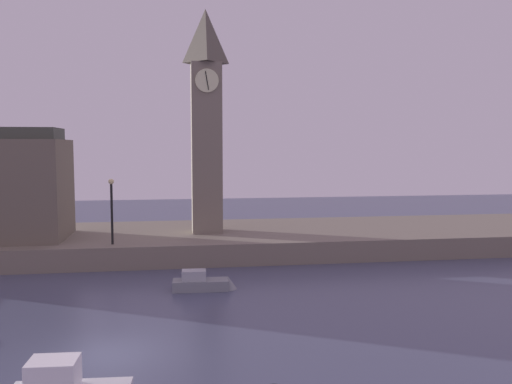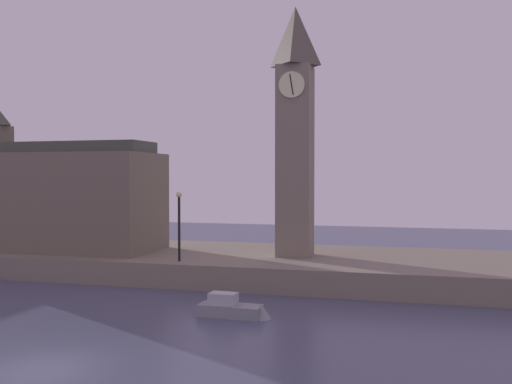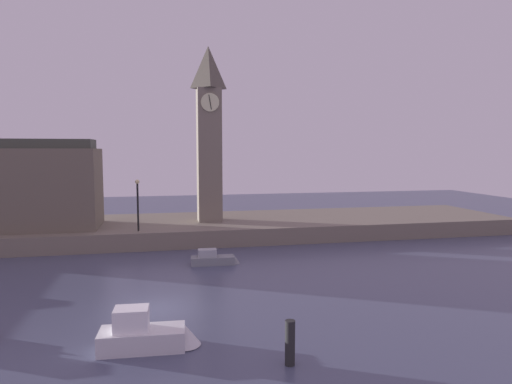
% 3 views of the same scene
% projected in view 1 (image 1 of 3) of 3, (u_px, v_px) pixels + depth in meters
% --- Properties ---
extents(ground_plane, '(120.00, 120.00, 0.00)m').
position_uv_depth(ground_plane, '(105.00, 356.00, 20.20)').
color(ground_plane, '#474C66').
extents(far_embankment, '(70.00, 12.00, 1.50)m').
position_uv_depth(far_embankment, '(139.00, 242.00, 39.83)').
color(far_embankment, slate).
rests_on(far_embankment, ground).
extents(clock_tower, '(2.43, 2.47, 16.36)m').
position_uv_depth(clock_tower, '(206.00, 118.00, 39.36)').
color(clock_tower, slate).
rests_on(clock_tower, far_embankment).
extents(streetlamp, '(0.36, 0.36, 4.31)m').
position_uv_depth(streetlamp, '(112.00, 204.00, 34.75)').
color(streetlamp, black).
rests_on(streetlamp, far_embankment).
extents(boat_cruiser_grey, '(3.63, 1.29, 1.19)m').
position_uv_depth(boat_cruiser_grey, '(206.00, 283.00, 29.41)').
color(boat_cruiser_grey, gray).
rests_on(boat_cruiser_grey, ground).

